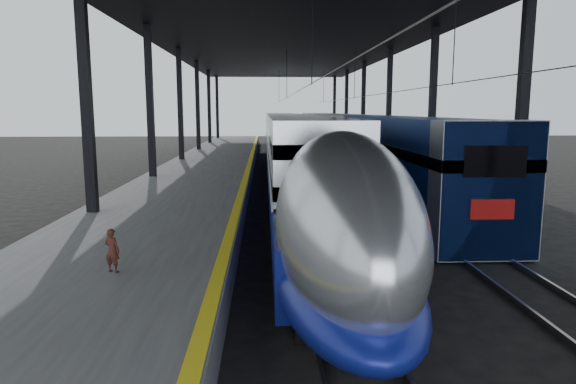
{
  "coord_description": "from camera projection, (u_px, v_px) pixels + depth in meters",
  "views": [
    {
      "loc": [
        0.33,
        -13.25,
        4.56
      ],
      "look_at": [
        1.07,
        2.8,
        2.0
      ],
      "focal_mm": 32.0,
      "sensor_mm": 36.0,
      "label": 1
    }
  ],
  "objects": [
    {
      "name": "canopy",
      "position": [
        289.0,
        37.0,
        32.16
      ],
      "size": [
        18.0,
        75.0,
        9.47
      ],
      "color": "black",
      "rests_on": "ground"
    },
    {
      "name": "yellow_strip",
      "position": [
        249.0,
        166.0,
        33.31
      ],
      "size": [
        0.3,
        80.0,
        0.01
      ],
      "primitive_type": "cube",
      "color": "yellow",
      "rests_on": "platform"
    },
    {
      "name": "ground",
      "position": [
        253.0,
        282.0,
        13.77
      ],
      "size": [
        160.0,
        160.0,
        0.0
      ],
      "primitive_type": "plane",
      "color": "black",
      "rests_on": "ground"
    },
    {
      "name": "platform",
      "position": [
        206.0,
        174.0,
        33.27
      ],
      "size": [
        6.0,
        80.0,
        1.0
      ],
      "primitive_type": "cube",
      "color": "#4C4C4F",
      "rests_on": "ground"
    },
    {
      "name": "tgv_train",
      "position": [
        287.0,
        145.0,
        38.19
      ],
      "size": [
        2.99,
        65.2,
        4.29
      ],
      "color": "#BBBDC2",
      "rests_on": "ground"
    },
    {
      "name": "second_train",
      "position": [
        346.0,
        140.0,
        41.92
      ],
      "size": [
        3.11,
        56.05,
        4.28
      ],
      "color": "navy",
      "rests_on": "ground"
    },
    {
      "name": "rails",
      "position": [
        328.0,
        179.0,
        33.7
      ],
      "size": [
        6.52,
        80.0,
        0.16
      ],
      "color": "slate",
      "rests_on": "ground"
    },
    {
      "name": "child",
      "position": [
        112.0,
        250.0,
        11.34
      ],
      "size": [
        0.42,
        0.35,
        0.99
      ],
      "primitive_type": "imported",
      "rotation": [
        0.0,
        0.0,
        2.79
      ],
      "color": "#441E16",
      "rests_on": "platform"
    }
  ]
}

